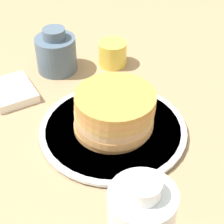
{
  "coord_description": "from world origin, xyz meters",
  "views": [
    {
      "loc": [
        -0.37,
        0.41,
        0.51
      ],
      "look_at": [
        0.01,
        0.0,
        0.05
      ],
      "focal_mm": 60.0,
      "sensor_mm": 36.0,
      "label": 1
    }
  ],
  "objects_px": {
    "plate": "(112,130)",
    "pancake_stack": "(114,112)",
    "juice_glass": "(113,53)",
    "cream_jug": "(56,53)"
  },
  "relations": [
    {
      "from": "cream_jug",
      "to": "juice_glass",
      "type": "bearing_deg",
      "value": -126.97
    },
    {
      "from": "pancake_stack",
      "to": "juice_glass",
      "type": "distance_m",
      "value": 0.26
    },
    {
      "from": "pancake_stack",
      "to": "cream_jug",
      "type": "relative_size",
      "value": 1.48
    },
    {
      "from": "juice_glass",
      "to": "plate",
      "type": "bearing_deg",
      "value": 132.8
    },
    {
      "from": "plate",
      "to": "juice_glass",
      "type": "height_order",
      "value": "juice_glass"
    },
    {
      "from": "plate",
      "to": "pancake_stack",
      "type": "distance_m",
      "value": 0.05
    },
    {
      "from": "pancake_stack",
      "to": "juice_glass",
      "type": "bearing_deg",
      "value": -46.54
    },
    {
      "from": "pancake_stack",
      "to": "juice_glass",
      "type": "height_order",
      "value": "pancake_stack"
    },
    {
      "from": "juice_glass",
      "to": "cream_jug",
      "type": "xyz_separation_m",
      "value": [
        0.08,
        0.11,
        0.02
      ]
    },
    {
      "from": "pancake_stack",
      "to": "cream_jug",
      "type": "distance_m",
      "value": 0.27
    }
  ]
}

